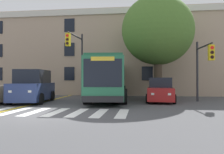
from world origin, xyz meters
TOP-DOWN VIEW (x-y plane):
  - ground_plane at (0.00, 0.00)m, footprint 120.00×120.00m
  - crosswalk at (-0.05, 1.14)m, footprint 8.48×3.05m
  - lane_line_yellow_inner at (-2.43, 15.14)m, footprint 0.12×36.00m
  - lane_line_yellow_outer at (-2.27, 15.14)m, footprint 0.12×36.00m
  - city_bus at (2.24, 8.23)m, footprint 3.53×11.05m
  - car_navy_near_lane at (-2.92, 5.49)m, footprint 2.77×4.93m
  - car_red_far_lane at (6.38, 7.33)m, footprint 2.35×4.92m
  - car_grey_behind_bus at (1.76, 16.68)m, footprint 2.40×4.82m
  - traffic_light_near_corner at (9.26, 6.39)m, footprint 0.42×2.94m
  - traffic_light_overhead at (-0.53, 8.55)m, footprint 0.51×3.52m
  - street_tree_curbside_large at (6.37, 9.25)m, footprint 8.12×7.87m
  - building_facade at (1.56, 17.37)m, footprint 30.45×9.58m

SIDE VIEW (x-z plane):
  - ground_plane at x=0.00m, z-range 0.00..0.00m
  - lane_line_yellow_inner at x=-2.43m, z-range 0.00..0.01m
  - lane_line_yellow_outer at x=-2.27m, z-range 0.00..0.01m
  - crosswalk at x=-0.05m, z-range 0.00..0.01m
  - car_red_far_lane at x=6.38m, z-range -0.08..1.73m
  - car_grey_behind_bus at x=1.76m, z-range -0.07..2.28m
  - car_navy_near_lane at x=-2.92m, z-range -0.07..2.30m
  - city_bus at x=2.24m, z-range 0.11..3.37m
  - traffic_light_near_corner at x=9.26m, z-range 0.68..5.23m
  - traffic_light_overhead at x=-0.53m, z-range 0.97..6.82m
  - building_facade at x=1.56m, z-range 0.00..9.14m
  - street_tree_curbside_large at x=6.37m, z-range 1.43..10.24m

